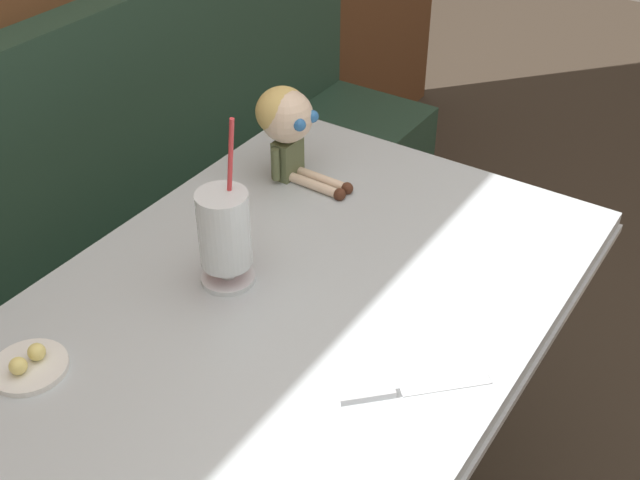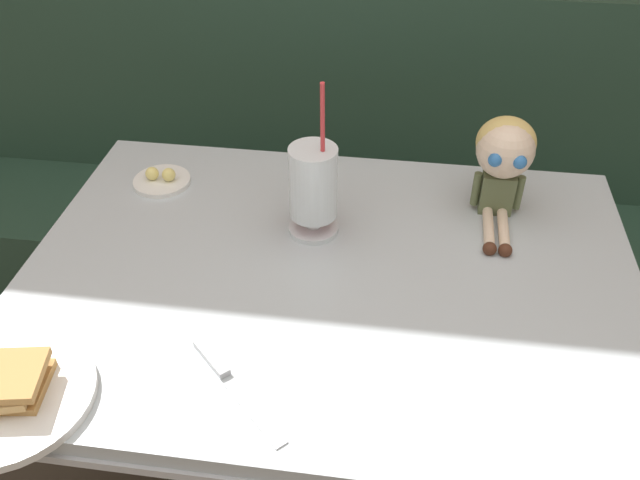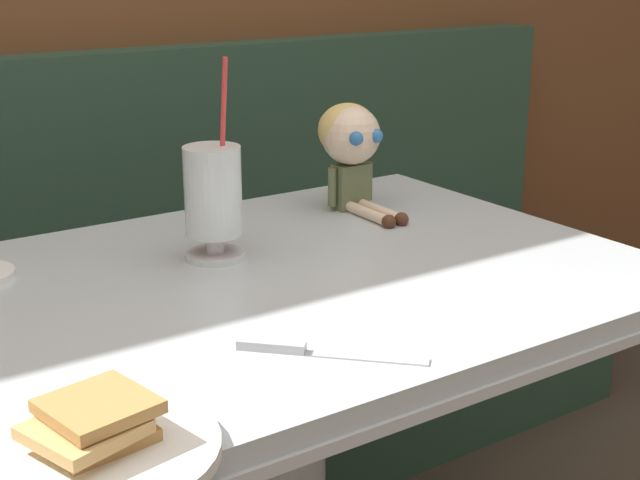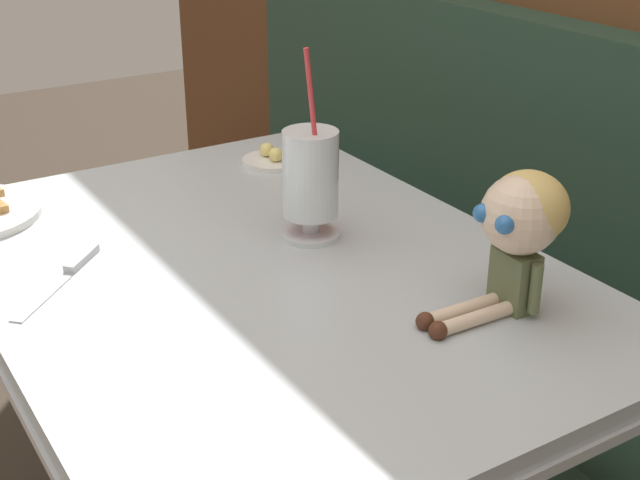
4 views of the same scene
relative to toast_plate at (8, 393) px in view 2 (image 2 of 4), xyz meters
The scene contains 7 objects.
booth_bench 1.14m from the toast_plate, 66.46° to the left, with size 2.60×0.48×1.00m.
diner_table 0.58m from the toast_plate, 38.88° to the left, with size 1.11×0.81×0.74m.
toast_plate is the anchor object (origin of this frame).
milkshake_glass 0.60m from the toast_plate, 50.70° to the left, with size 0.10×0.10×0.32m.
butter_saucer 0.58m from the toast_plate, 86.59° to the left, with size 0.12×0.12×0.04m.
butter_knife 0.31m from the toast_plate, 16.82° to the left, with size 0.18×0.18×0.01m.
seated_doll 0.93m from the toast_plate, 38.48° to the left, with size 0.11×0.22×0.20m.
Camera 2 is at (0.11, -0.71, 1.52)m, focal length 37.32 mm.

